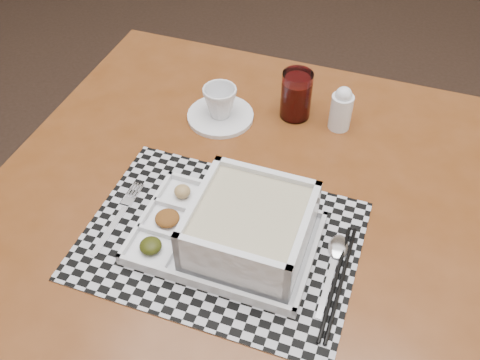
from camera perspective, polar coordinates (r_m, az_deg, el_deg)
name	(u,v)px	position (r m, az deg, el deg)	size (l,w,h in m)	color
floor	(228,329)	(1.71, -1.34, -15.61)	(5.00, 5.00, 0.00)	black
dining_table	(239,221)	(1.10, -0.08, -4.37)	(1.07, 1.07, 0.74)	#5A2C10
placemat	(221,240)	(0.97, -2.06, -6.39)	(0.49, 0.36, 0.00)	#B0AFB7
serving_tray	(243,230)	(0.93, 0.37, -5.36)	(0.34, 0.25, 0.10)	white
fork	(118,216)	(1.03, -12.85, -3.72)	(0.03, 0.19, 0.00)	silver
spoon	(337,253)	(0.96, 10.28, -7.65)	(0.04, 0.18, 0.01)	silver
chopsticks	(338,281)	(0.93, 10.43, -10.60)	(0.04, 0.24, 0.01)	black
saucer	(220,116)	(1.22, -2.10, 6.84)	(0.15, 0.15, 0.01)	white
cup	(220,102)	(1.19, -2.15, 8.34)	(0.08, 0.08, 0.07)	white
juice_glass	(296,97)	(1.20, 6.00, 8.85)	(0.07, 0.07, 0.11)	white
creamer_bottle	(341,109)	(1.18, 10.76, 7.48)	(0.05, 0.05, 0.11)	white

